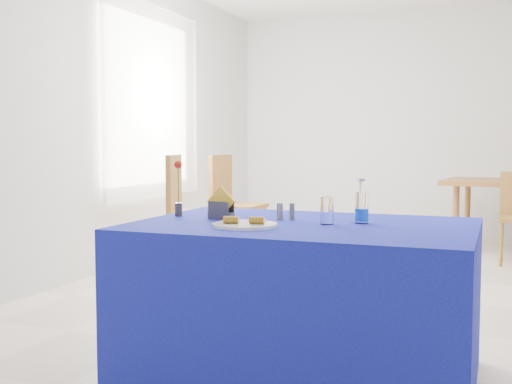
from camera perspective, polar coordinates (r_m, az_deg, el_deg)
floor at (r=4.93m, az=11.44°, el=-9.16°), size 7.00×7.00×0.00m
room_shell at (r=4.83m, az=11.75°, el=11.44°), size 7.00×7.00×7.00m
window_pane at (r=6.43m, az=-9.54°, el=7.89°), size 0.04×1.50×1.60m
curtain at (r=6.39m, az=-9.00°, el=7.92°), size 0.04×1.75×1.85m
plate at (r=2.95m, az=-1.03°, el=-2.95°), size 0.30×0.30×0.01m
drinking_glass at (r=3.05m, az=6.33°, el=-1.66°), size 0.06×0.06×0.13m
salt_shaker at (r=3.21m, az=2.13°, el=-1.74°), size 0.03×0.03×0.08m
pepper_shaker at (r=3.21m, az=3.22°, el=-1.74°), size 0.03×0.03×0.08m
blue_table at (r=3.15m, az=4.16°, el=-9.65°), size 1.60×1.10×0.76m
water_bottle at (r=3.12m, az=9.38°, el=-1.45°), size 0.07×0.07×0.21m
napkin_holder at (r=3.25m, az=-3.12°, el=-1.55°), size 0.15×0.08×0.17m
rose_vase at (r=3.39m, az=-6.91°, el=0.13°), size 0.04×0.04×0.29m
chair_win_a at (r=5.74m, az=-6.16°, el=-1.09°), size 0.58×0.58×1.04m
chair_win_b at (r=6.53m, az=-2.25°, el=-0.50°), size 0.48×0.48×1.03m
banana_pieces at (r=2.94m, az=-1.05°, el=-2.50°), size 0.19×0.07×0.03m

